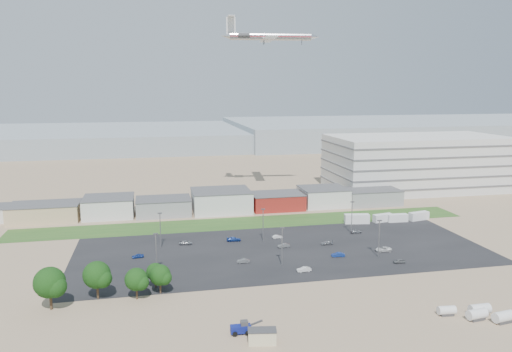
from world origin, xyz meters
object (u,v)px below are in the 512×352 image
object	(u,v)px
parked_car_6	(234,239)
parked_car_9	(186,243)
tree_far_left	(50,286)
parked_car_2	(399,261)
storage_tank_nw	(447,310)
parked_car_0	(383,249)
telehandler	(241,327)
parked_car_7	(284,245)
parked_car_13	(304,269)
parked_car_8	(356,231)
parked_car_11	(278,237)
parked_car_4	(243,261)
portable_shed	(262,336)
airliner	(271,36)
parked_car_5	(138,256)
parked_car_1	(338,255)
parked_car_12	(327,243)
box_trailer_a	(357,219)

from	to	relation	value
parked_car_6	parked_car_9	bearing A→B (deg)	95.06
tree_far_left	parked_car_2	bearing A→B (deg)	7.17
storage_tank_nw	parked_car_0	world-z (taller)	storage_tank_nw
telehandler	parked_car_6	bearing A→B (deg)	83.35
tree_far_left	parked_car_7	world-z (taller)	tree_far_left
parked_car_13	tree_far_left	bearing A→B (deg)	-83.19
parked_car_8	parked_car_9	bearing A→B (deg)	89.25
telehandler	parked_car_11	bearing A→B (deg)	70.61
telehandler	parked_car_4	bearing A→B (deg)	80.21
parked_car_7	storage_tank_nw	bearing A→B (deg)	17.19
portable_shed	parked_car_2	distance (m)	57.53
parked_car_2	tree_far_left	bearing A→B (deg)	-77.44
airliner	parked_car_13	distance (m)	114.73
telehandler	parked_car_6	size ratio (longest dim) A/B	1.44
parked_car_0	parked_car_6	distance (m)	45.25
telehandler	parked_car_6	distance (m)	59.62
parked_car_0	parked_car_9	distance (m)	59.06
parked_car_0	parked_car_7	xyz separation A→B (m)	(-27.55, 9.50, -0.05)
parked_car_7	parked_car_8	size ratio (longest dim) A/B	1.01
parked_car_5	parked_car_1	bearing A→B (deg)	71.63
parked_car_9	parked_car_12	xyz separation A→B (m)	(42.09, -9.09, -0.01)
parked_car_13	parked_car_7	bearing A→B (deg)	177.01
parked_car_6	parked_car_13	xyz separation A→B (m)	(13.57, -29.64, -0.03)
parked_car_9	parked_car_4	bearing A→B (deg)	-137.28
tree_far_left	parked_car_8	bearing A→B (deg)	24.61
airliner	telehandler	bearing A→B (deg)	-99.53
parked_car_5	parked_car_8	world-z (taller)	parked_car_8
parked_car_11	box_trailer_a	bearing A→B (deg)	-72.62
parked_car_4	telehandler	bearing A→B (deg)	-5.29
storage_tank_nw	parked_car_11	size ratio (longest dim) A/B	1.11
telehandler	box_trailer_a	size ratio (longest dim) A/B	0.74
parked_car_4	parked_car_6	xyz separation A→B (m)	(0.63, 19.84, 0.08)
portable_shed	telehandler	bearing A→B (deg)	137.11
portable_shed	airliner	xyz separation A→B (m)	(31.62, 125.38, 67.01)
parked_car_4	parked_car_11	bearing A→B (deg)	149.44
parked_car_9	parked_car_12	size ratio (longest dim) A/B	1.06
parked_car_1	parked_car_6	xyz separation A→B (m)	(-26.49, 20.48, 0.02)
parked_car_6	parked_car_13	distance (m)	32.60
parked_car_2	airliner	bearing A→B (deg)	-165.59
parked_car_5	parked_car_13	xyz separation A→B (m)	(42.55, -19.97, 0.05)
airliner	parked_car_11	bearing A→B (deg)	-94.74
storage_tank_nw	box_trailer_a	xyz separation A→B (m)	(10.56, 71.58, 0.52)
parked_car_9	telehandler	bearing A→B (deg)	-167.15
airliner	parked_car_9	world-z (taller)	airliner
parked_car_4	parked_car_9	bearing A→B (deg)	-137.85
portable_shed	telehandler	size ratio (longest dim) A/B	0.84
parked_car_0	parked_car_2	world-z (taller)	parked_car_0
parked_car_4	parked_car_9	distance (m)	24.21
parked_car_4	parked_car_6	distance (m)	19.85
parked_car_1	parked_car_11	bearing A→B (deg)	-142.79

